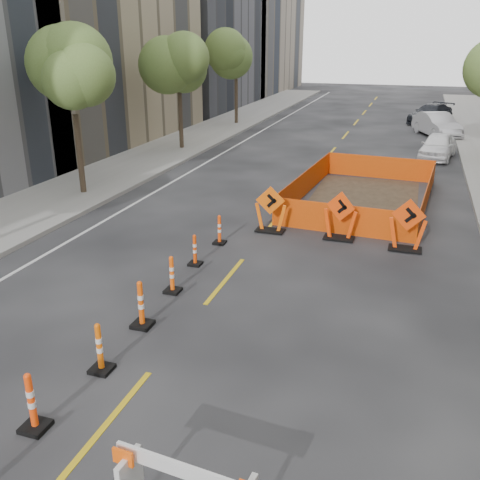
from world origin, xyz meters
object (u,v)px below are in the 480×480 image
(channelizer_5, at_px, (195,250))
(parked_car_mid, at_px, (437,125))
(chevron_sign_left, at_px, (270,209))
(channelizer_6, at_px, (219,230))
(parked_car_near, at_px, (438,146))
(channelizer_4, at_px, (172,274))
(parked_car_far, at_px, (431,114))
(chevron_sign_right, at_px, (408,225))
(channelizer_3, at_px, (141,304))
(channelizer_1, at_px, (31,402))
(chevron_sign_center, at_px, (340,216))
(channelizer_2, at_px, (99,348))

(channelizer_5, bearing_deg, parked_car_mid, 74.35)
(chevron_sign_left, height_order, parked_car_mid, chevron_sign_left)
(parked_car_mid, bearing_deg, chevron_sign_left, -127.82)
(channelizer_6, xyz_separation_m, parked_car_near, (6.77, 15.65, 0.20))
(channelizer_4, bearing_deg, parked_car_far, 78.77)
(chevron_sign_right, bearing_deg, parked_car_far, 89.79)
(parked_car_near, height_order, parked_car_far, parked_car_far)
(chevron_sign_right, bearing_deg, chevron_sign_left, 177.22)
(parked_car_far, bearing_deg, channelizer_3, -76.66)
(channelizer_1, relative_size, channelizer_6, 1.16)
(chevron_sign_center, bearing_deg, chevron_sign_right, 8.60)
(channelizer_3, relative_size, channelizer_6, 1.19)
(channelizer_3, height_order, chevron_sign_center, chevron_sign_center)
(channelizer_3, bearing_deg, channelizer_6, 91.30)
(parked_car_mid, bearing_deg, channelizer_6, -129.74)
(channelizer_3, relative_size, chevron_sign_center, 0.70)
(parked_car_near, xyz_separation_m, parked_car_mid, (0.05, 7.20, 0.09))
(channelizer_2, distance_m, chevron_sign_right, 10.09)
(channelizer_2, xyz_separation_m, parked_car_mid, (6.64, 30.09, 0.23))
(channelizer_5, relative_size, parked_car_near, 0.24)
(channelizer_6, relative_size, chevron_sign_left, 0.60)
(chevron_sign_left, bearing_deg, channelizer_1, -105.52)
(channelizer_2, height_order, chevron_sign_right, chevron_sign_right)
(channelizer_5, xyz_separation_m, parked_car_far, (6.55, 30.57, 0.24))
(channelizer_1, xyz_separation_m, parked_car_far, (6.44, 37.81, 0.15))
(chevron_sign_right, distance_m, parked_car_near, 14.45)
(chevron_sign_right, bearing_deg, channelizer_1, -117.09)
(chevron_sign_left, xyz_separation_m, parked_car_mid, (5.58, 21.28, -0.04))
(channelizer_5, height_order, chevron_sign_center, chevron_sign_center)
(parked_car_far, bearing_deg, parked_car_mid, -62.72)
(chevron_sign_center, xyz_separation_m, parked_car_mid, (3.26, 21.29, -0.05))
(channelizer_5, xyz_separation_m, chevron_sign_left, (1.32, 3.38, 0.33))
(channelizer_6, bearing_deg, parked_car_near, 66.60)
(channelizer_3, relative_size, parked_car_far, 0.23)
(channelizer_1, relative_size, channelizer_4, 1.10)
(channelizer_4, xyz_separation_m, chevron_sign_left, (1.20, 5.19, 0.30))
(channelizer_5, height_order, channelizer_6, channelizer_6)
(channelizer_1, relative_size, parked_car_near, 0.28)
(chevron_sign_center, bearing_deg, channelizer_1, -90.92)
(channelizer_1, xyz_separation_m, channelizer_4, (0.01, 5.43, -0.05))
(channelizer_5, xyz_separation_m, channelizer_6, (0.09, 1.81, 0.01))
(channelizer_1, distance_m, chevron_sign_center, 11.19)
(channelizer_6, bearing_deg, parked_car_mid, 73.38)
(channelizer_2, distance_m, channelizer_6, 7.24)
(channelizer_1, relative_size, channelizer_2, 1.04)
(parked_car_mid, bearing_deg, channelizer_1, -125.15)
(chevron_sign_left, height_order, parked_car_near, chevron_sign_left)
(chevron_sign_left, bearing_deg, parked_car_mid, 66.29)
(channelizer_5, distance_m, chevron_sign_left, 3.65)
(channelizer_2, relative_size, parked_car_near, 0.27)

